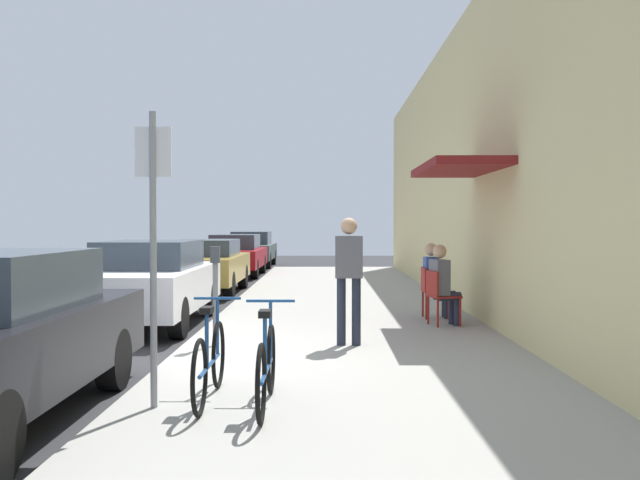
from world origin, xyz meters
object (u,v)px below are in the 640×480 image
parked_car_4 (251,249)px  pedestrian_standing (349,270)px  parked_car_3 (235,254)px  cafe_chair_1 (431,289)px  parked_car_2 (205,265)px  bicycle_1 (210,362)px  parked_car_1 (149,282)px  cafe_chair_0 (439,294)px  street_sign (153,235)px  parking_meter (215,288)px  bicycle_0 (267,367)px  seated_patron_0 (443,282)px  seated_patron_1 (434,278)px

parked_car_4 → pedestrian_standing: bearing=-80.3°
parked_car_3 → cafe_chair_1: 12.45m
parked_car_2 → pedestrian_standing: pedestrian_standing is taller
bicycle_1 → parked_car_2: bearing=99.8°
parked_car_1 → parked_car_4: 16.85m
bicycle_1 → cafe_chair_0: bicycle_1 is taller
parked_car_2 → pedestrian_standing: size_ratio=2.59×
street_sign → pedestrian_standing: size_ratio=1.53×
parked_car_1 → cafe_chair_0: (4.83, -0.78, -0.13)m
parked_car_1 → parking_meter: size_ratio=3.33×
bicycle_0 → pedestrian_standing: size_ratio=1.01×
cafe_chair_1 → pedestrian_standing: pedestrian_standing is taller
pedestrian_standing → street_sign: bearing=-119.7°
street_sign → parked_car_3: bearing=94.9°
parked_car_4 → seated_patron_0: size_ratio=3.41×
seated_patron_0 → parked_car_4: bearing=105.5°
street_sign → parking_meter: bearing=89.1°
parked_car_1 → cafe_chair_1: (4.83, 0.11, -0.13)m
parked_car_1 → pedestrian_standing: pedestrian_standing is taller
bicycle_0 → seated_patron_0: size_ratio=1.33×
parked_car_4 → parking_meter: parking_meter is taller
bicycle_0 → cafe_chair_0: 5.57m
parking_meter → seated_patron_1: size_ratio=1.02×
parked_car_1 → street_sign: street_sign is taller
parked_car_4 → street_sign: 22.74m
bicycle_1 → cafe_chair_0: (2.88, 4.82, 0.14)m
cafe_chair_0 → seated_patron_1: seated_patron_1 is taller
parked_car_4 → bicycle_1: (1.95, -22.44, -0.25)m
parked_car_2 → seated_patron_1: size_ratio=3.41×
parked_car_2 → bicycle_1: parked_car_2 is taller
parked_car_2 → seated_patron_1: 7.41m
bicycle_1 → cafe_chair_0: 5.61m
parked_car_3 → seated_patron_0: bearing=-68.4°
pedestrian_standing → parked_car_2: bearing=111.8°
parked_car_1 → cafe_chair_0: bearing=-9.1°
parking_meter → bicycle_1: parking_meter is taller
pedestrian_standing → bicycle_0: bearing=-104.6°
cafe_chair_0 → parking_meter: bearing=-150.3°
parked_car_3 → pedestrian_standing: bearing=-76.8°
seated_patron_1 → parked_car_3: bearing=113.1°
bicycle_1 → pedestrian_standing: (1.37, 2.97, 0.64)m
pedestrian_standing → parked_car_4: bearing=99.7°
parked_car_1 → pedestrian_standing: 4.25m
parked_car_1 → parked_car_4: parked_car_1 is taller
seated_patron_1 → pedestrian_standing: pedestrian_standing is taller
parked_car_3 → street_sign: bearing=-85.1°
bicycle_1 → pedestrian_standing: size_ratio=1.01×
street_sign → seated_patron_0: 6.15m
street_sign → seated_patron_0: (3.39, 5.06, -0.82)m
bicycle_0 → bicycle_1: size_ratio=1.00×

